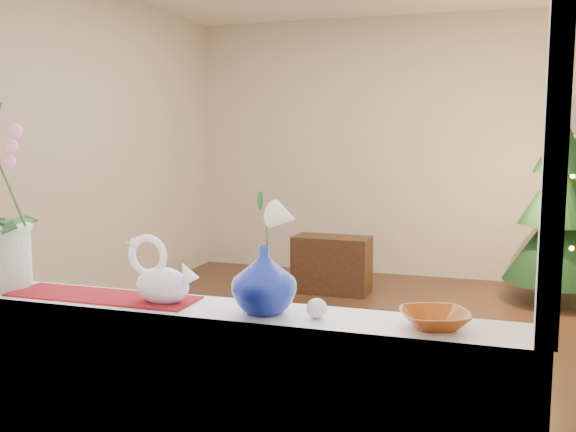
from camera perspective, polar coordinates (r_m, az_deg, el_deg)
name	(u,v)px	position (r m, az deg, el deg)	size (l,w,h in m)	color
ground	(349,348)	(4.63, 5.45, -11.58)	(5.00, 5.00, 0.00)	#3B2418
wall_back	(403,148)	(6.85, 10.16, 5.97)	(4.50, 0.10, 2.70)	beige
wall_front	(179,181)	(2.02, -9.70, 3.06)	(4.50, 0.10, 2.70)	beige
wall_left	(71,153)	(5.34, -18.77, 5.35)	(0.10, 5.00, 2.70)	beige
windowsill	(200,312)	(2.21, -7.87, -8.41)	(2.20, 0.26, 0.04)	white
window_frame	(181,67)	(2.05, -9.51, 12.94)	(2.22, 0.06, 1.60)	white
runner	(102,296)	(2.39, -16.17, -6.86)	(0.70, 0.20, 0.01)	maroon
swan	(162,271)	(2.23, -11.12, -4.85)	(0.26, 0.12, 0.22)	white
blue_vase	(264,274)	(2.07, -2.14, -5.20)	(0.24, 0.24, 0.25)	navy
lily	(264,206)	(2.04, -2.17, 0.88)	(0.14, 0.08, 0.19)	beige
paperweight	(317,308)	(2.03, 2.57, -8.20)	(0.06, 0.06, 0.06)	silver
amber_dish	(435,320)	(1.99, 12.91, -9.01)	(0.17, 0.17, 0.04)	#994412
xmas_tree	(559,210)	(6.12, 22.96, 0.53)	(0.91, 0.91, 1.67)	black
side_table	(332,264)	(6.10, 3.92, -4.32)	(0.72, 0.36, 0.54)	black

